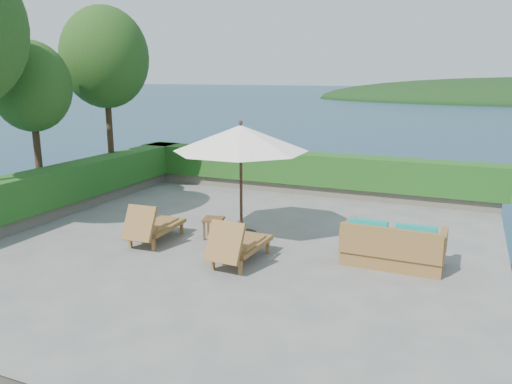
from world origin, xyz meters
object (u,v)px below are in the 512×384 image
at_px(side_table, 213,222).
at_px(patio_umbrella, 241,139).
at_px(lounge_left, 153,225).
at_px(lounge_right, 238,244).
at_px(wicker_loveseat, 393,247).

bearing_deg(side_table, patio_umbrella, 26.53).
bearing_deg(lounge_left, lounge_right, -13.08).
relative_size(lounge_right, side_table, 3.21).
height_order(patio_umbrella, lounge_left, patio_umbrella).
distance_m(side_table, wicker_loveseat, 4.26).
distance_m(lounge_left, side_table, 1.44).
bearing_deg(wicker_loveseat, lounge_left, -171.30).
xyz_separation_m(patio_umbrella, side_table, (-0.60, -0.30, -2.00)).
height_order(lounge_right, wicker_loveseat, lounge_right).
bearing_deg(lounge_left, wicker_loveseat, 5.14).
distance_m(patio_umbrella, lounge_right, 2.63).
distance_m(patio_umbrella, lounge_left, 2.90).
bearing_deg(side_table, lounge_left, -143.25).
relative_size(lounge_left, side_table, 3.14).
height_order(lounge_left, side_table, lounge_left).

